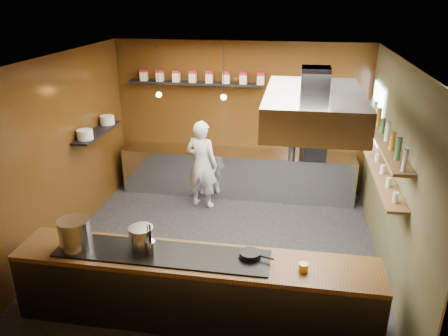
% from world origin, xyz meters
% --- Properties ---
extents(floor, '(5.00, 5.00, 0.00)m').
position_xyz_m(floor, '(0.00, 0.00, 0.00)').
color(floor, black).
rests_on(floor, ground).
extents(back_wall, '(5.00, 0.00, 5.00)m').
position_xyz_m(back_wall, '(0.00, 2.50, 1.50)').
color(back_wall, '#361D09').
rests_on(back_wall, ground).
extents(left_wall, '(0.00, 5.00, 5.00)m').
position_xyz_m(left_wall, '(-2.50, 0.00, 1.50)').
color(left_wall, '#361D09').
rests_on(left_wall, ground).
extents(right_wall, '(0.00, 5.00, 5.00)m').
position_xyz_m(right_wall, '(2.50, 0.00, 1.50)').
color(right_wall, '#444026').
rests_on(right_wall, ground).
extents(ceiling, '(5.00, 5.00, 0.00)m').
position_xyz_m(ceiling, '(0.00, 0.00, 3.00)').
color(ceiling, silver).
rests_on(ceiling, back_wall).
extents(window_pane, '(0.00, 1.00, 1.00)m').
position_xyz_m(window_pane, '(2.45, 1.70, 1.90)').
color(window_pane, white).
rests_on(window_pane, right_wall).
extents(prep_counter, '(4.60, 0.65, 0.90)m').
position_xyz_m(prep_counter, '(0.00, 2.17, 0.45)').
color(prep_counter, silver).
rests_on(prep_counter, floor).
extents(pass_counter, '(4.40, 0.72, 0.94)m').
position_xyz_m(pass_counter, '(-0.00, -1.60, 0.47)').
color(pass_counter, '#38383D').
rests_on(pass_counter, floor).
extents(tin_shelf, '(2.60, 0.26, 0.04)m').
position_xyz_m(tin_shelf, '(-0.90, 2.36, 2.20)').
color(tin_shelf, black).
rests_on(tin_shelf, back_wall).
extents(plate_shelf, '(0.30, 1.40, 0.04)m').
position_xyz_m(plate_shelf, '(-2.34, 1.00, 1.55)').
color(plate_shelf, black).
rests_on(plate_shelf, left_wall).
extents(bottle_shelf_upper, '(0.26, 2.80, 0.04)m').
position_xyz_m(bottle_shelf_upper, '(2.34, 0.30, 1.92)').
color(bottle_shelf_upper, brown).
rests_on(bottle_shelf_upper, right_wall).
extents(bottle_shelf_lower, '(0.26, 2.80, 0.04)m').
position_xyz_m(bottle_shelf_lower, '(2.34, 0.30, 1.45)').
color(bottle_shelf_lower, brown).
rests_on(bottle_shelf_lower, right_wall).
extents(extractor_hood, '(1.20, 2.00, 0.72)m').
position_xyz_m(extractor_hood, '(1.30, -0.40, 2.51)').
color(extractor_hood, '#38383D').
rests_on(extractor_hood, ceiling).
extents(pendant_left, '(0.10, 0.10, 0.95)m').
position_xyz_m(pendant_left, '(-1.40, 1.70, 2.15)').
color(pendant_left, black).
rests_on(pendant_left, ceiling).
extents(pendant_right, '(0.10, 0.10, 0.95)m').
position_xyz_m(pendant_right, '(-0.20, 1.70, 2.15)').
color(pendant_right, black).
rests_on(pendant_right, ceiling).
extents(storage_tins, '(2.43, 0.13, 0.22)m').
position_xyz_m(storage_tins, '(-0.75, 2.36, 2.33)').
color(storage_tins, beige).
rests_on(storage_tins, tin_shelf).
extents(plate_stacks, '(0.26, 1.16, 0.16)m').
position_xyz_m(plate_stacks, '(-2.34, 1.00, 1.65)').
color(plate_stacks, silver).
rests_on(plate_stacks, plate_shelf).
extents(bottles, '(0.06, 2.66, 0.24)m').
position_xyz_m(bottles, '(2.34, 0.30, 2.06)').
color(bottles, silver).
rests_on(bottles, bottle_shelf_upper).
extents(wine_glasses, '(0.07, 2.37, 0.13)m').
position_xyz_m(wine_glasses, '(2.34, 0.30, 1.53)').
color(wine_glasses, silver).
rests_on(wine_glasses, bottle_shelf_lower).
extents(stockpot_large, '(0.45, 0.45, 0.38)m').
position_xyz_m(stockpot_large, '(-1.46, -1.66, 1.13)').
color(stockpot_large, silver).
rests_on(stockpot_large, pass_counter).
extents(stockpot_small, '(0.34, 0.34, 0.28)m').
position_xyz_m(stockpot_small, '(-0.67, -1.53, 1.08)').
color(stockpot_small, silver).
rests_on(stockpot_small, pass_counter).
extents(utensil_crock, '(0.16, 0.16, 0.16)m').
position_xyz_m(utensil_crock, '(-0.53, -1.63, 1.02)').
color(utensil_crock, silver).
rests_on(utensil_crock, pass_counter).
extents(frying_pan, '(0.43, 0.27, 0.07)m').
position_xyz_m(frying_pan, '(0.66, -1.52, 0.97)').
color(frying_pan, black).
rests_on(frying_pan, pass_counter).
extents(butter_jar, '(0.14, 0.14, 0.10)m').
position_xyz_m(butter_jar, '(1.28, -1.67, 0.97)').
color(butter_jar, gold).
rests_on(butter_jar, pass_counter).
extents(espresso_machine, '(0.50, 0.48, 0.42)m').
position_xyz_m(espresso_machine, '(1.46, 2.10, 1.11)').
color(espresso_machine, black).
rests_on(espresso_machine, prep_counter).
extents(chef, '(0.70, 0.55, 1.70)m').
position_xyz_m(chef, '(-0.58, 1.53, 0.85)').
color(chef, white).
rests_on(chef, floor).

